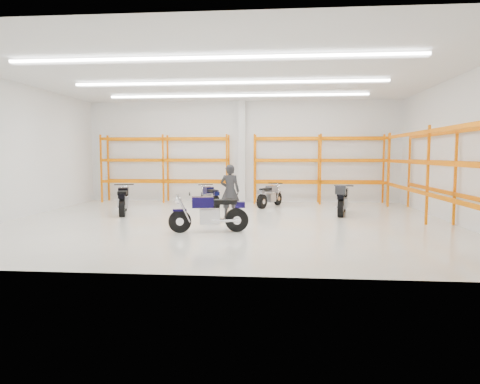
# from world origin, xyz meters

# --- Properties ---
(ground) EXTENTS (14.00, 14.00, 0.00)m
(ground) POSITION_xyz_m (0.00, 0.00, 0.00)
(ground) COLOR beige
(ground) RESTS_ON ground
(room_shell) EXTENTS (14.02, 12.02, 4.51)m
(room_shell) POSITION_xyz_m (0.00, 0.03, 3.28)
(room_shell) COLOR white
(room_shell) RESTS_ON ground
(motorcycle_main) EXTENTS (2.17, 0.79, 1.08)m
(motorcycle_main) POSITION_xyz_m (-0.20, -1.78, 0.50)
(motorcycle_main) COLOR black
(motorcycle_main) RESTS_ON ground
(motorcycle_back_a) EXTENTS (0.86, 2.07, 1.04)m
(motorcycle_back_a) POSITION_xyz_m (-3.87, 1.39, 0.49)
(motorcycle_back_a) COLOR black
(motorcycle_back_a) RESTS_ON ground
(motorcycle_back_b) EXTENTS (1.04, 1.70, 0.92)m
(motorcycle_back_b) POSITION_xyz_m (-1.06, 3.34, 0.43)
(motorcycle_back_b) COLOR black
(motorcycle_back_b) RESTS_ON ground
(motorcycle_back_c) EXTENTS (1.01, 1.79, 0.95)m
(motorcycle_back_c) POSITION_xyz_m (1.25, 3.95, 0.45)
(motorcycle_back_c) COLOR black
(motorcycle_back_c) RESTS_ON ground
(motorcycle_back_d) EXTENTS (0.85, 2.13, 1.10)m
(motorcycle_back_d) POSITION_xyz_m (3.84, 1.84, 0.53)
(motorcycle_back_d) COLOR black
(motorcycle_back_d) RESTS_ON ground
(standing_man) EXTENTS (0.69, 0.48, 1.79)m
(standing_man) POSITION_xyz_m (-0.01, 0.98, 0.90)
(standing_man) COLOR black
(standing_man) RESTS_ON ground
(structural_column) EXTENTS (0.32, 0.32, 4.50)m
(structural_column) POSITION_xyz_m (0.00, 5.82, 2.25)
(structural_column) COLOR white
(structural_column) RESTS_ON ground
(pallet_racking_back_left) EXTENTS (5.67, 0.87, 3.00)m
(pallet_racking_back_left) POSITION_xyz_m (-3.40, 5.48, 1.79)
(pallet_racking_back_left) COLOR #FF6D00
(pallet_racking_back_left) RESTS_ON ground
(pallet_racking_back_right) EXTENTS (5.67, 0.87, 3.00)m
(pallet_racking_back_right) POSITION_xyz_m (3.40, 5.48, 1.79)
(pallet_racking_back_right) COLOR #FF6D00
(pallet_racking_back_right) RESTS_ON ground
(pallet_racking_side) EXTENTS (0.87, 9.07, 3.00)m
(pallet_racking_side) POSITION_xyz_m (6.48, 0.00, 1.81)
(pallet_racking_side) COLOR #FF6D00
(pallet_racking_side) RESTS_ON ground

